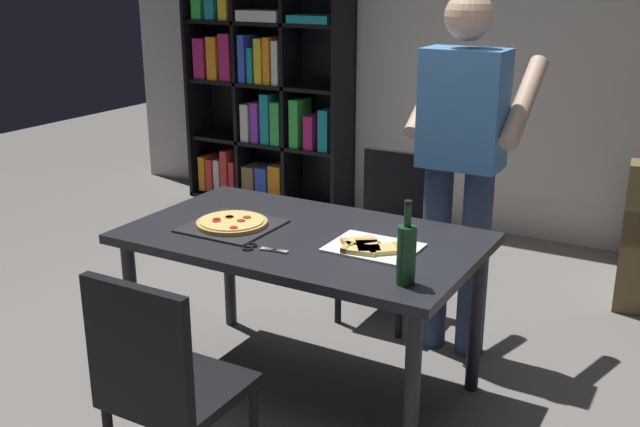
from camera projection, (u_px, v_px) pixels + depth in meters
name	position (u px, v px, depth m)	size (l,w,h in m)	color
ground_plane	(304.00, 386.00, 3.45)	(12.00, 12.00, 0.00)	gray
back_wall	(494.00, 36.00, 5.17)	(6.40, 0.10, 2.80)	silver
dining_table	(303.00, 251.00, 3.25)	(1.52, 0.89, 0.75)	#232328
chair_near_camera	(162.00, 380.00, 2.53)	(0.42, 0.42, 0.90)	black
chair_far_side	(391.00, 225.00, 4.07)	(0.42, 0.42, 0.90)	black
bookshelf	(264.00, 89.00, 5.97)	(1.40, 0.35, 1.95)	black
person_serving_pizza	(462.00, 156.00, 3.52)	(0.55, 0.54, 1.75)	#38476B
pepperoni_pizza_on_tray	(232.00, 224.00, 3.30)	(0.38, 0.38, 0.04)	#2D2D33
pizza_slices_on_towel	(370.00, 247.00, 3.03)	(0.36, 0.28, 0.03)	white
wine_bottle	(406.00, 253.00, 2.67)	(0.07, 0.07, 0.32)	#194723
kitchen_scissors	(258.00, 248.00, 3.04)	(0.20, 0.09, 0.01)	silver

